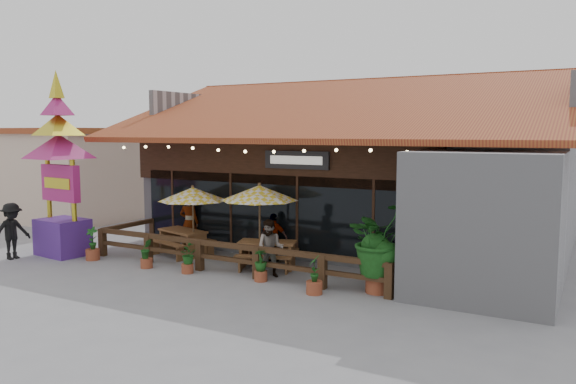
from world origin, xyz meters
The scene contains 19 objects.
ground centered at (0.00, 0.00, 0.00)m, with size 100.00×100.00×0.00m, color gray.
restaurant_building centered at (0.26, 6.61, 2.21)m, with size 15.50×14.73×6.09m.
patio_railing centered at (-2.25, -0.27, 0.61)m, with size 10.00×2.60×0.92m.
neighbor_building centered at (-15.00, 6.00, 2.14)m, with size 8.40×8.40×4.22m.
umbrella_left centered at (-3.73, 0.77, 2.06)m, with size 2.39×2.39×2.36m.
umbrella_right centered at (-1.32, 0.95, 2.21)m, with size 3.04×3.04×2.54m.
picnic_table_left centered at (-4.29, 0.90, 0.56)m, with size 2.08×1.91×0.84m.
picnic_table_right centered at (-0.90, 0.71, 0.55)m, with size 2.08×1.93×0.82m.
thai_sign_tower centered at (-7.76, -1.03, 3.43)m, with size 2.64×2.64×6.49m.
tropical_plant centered at (2.88, -0.13, 1.33)m, with size 2.13×2.20×2.33m.
diner_a centered at (-4.62, 1.65, 0.95)m, with size 0.69×0.46×1.90m, color #3B1F12.
diner_b centered at (-0.30, -0.13, 0.81)m, with size 0.79×0.62×1.63m, color #3B1F12.
diner_c centered at (-1.19, 1.57, 0.76)m, with size 0.89×0.37×1.52m, color #3B1F12.
pedestrian centered at (-8.66, -2.23, 0.91)m, with size 1.17×0.67×1.81m, color black.
planter_a centered at (-6.32, -1.08, 0.45)m, with size 0.43×0.43×1.07m.
planter_b centered at (-4.08, -1.04, 0.40)m, with size 0.39×0.41×0.88m.
planter_c centered at (-2.60, -0.94, 0.48)m, with size 0.64×0.61×0.85m.
planter_d centered at (-0.29, -0.65, 0.43)m, with size 0.47×0.47×0.88m.
planter_e centered at (1.53, -1.04, 0.42)m, with size 0.41×0.41×1.01m.
Camera 1 is at (7.64, -13.38, 4.07)m, focal length 35.00 mm.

